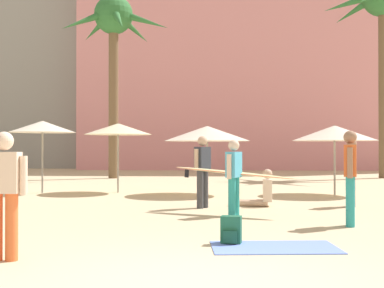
# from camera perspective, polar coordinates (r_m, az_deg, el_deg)

# --- Properties ---
(ground) EXTENTS (120.00, 120.00, 0.00)m
(ground) POSITION_cam_1_polar(r_m,az_deg,el_deg) (5.68, 0.96, -15.06)
(ground) COLOR #C6B28C
(hotel_pink) EXTENTS (25.08, 8.83, 18.37)m
(hotel_pink) POSITION_cam_1_polar(r_m,az_deg,el_deg) (39.61, 7.47, 10.80)
(hotel_pink) COLOR pink
(hotel_pink) RESTS_ON ground
(palm_tree_far_left) EXTENTS (5.01, 5.08, 8.82)m
(palm_tree_far_left) POSITION_cam_1_polar(r_m,az_deg,el_deg) (26.11, -8.49, 12.13)
(palm_tree_far_left) COLOR brown
(palm_tree_far_left) RESTS_ON ground
(palm_tree_left) EXTENTS (5.73, 5.20, 9.90)m
(palm_tree_left) POSITION_cam_1_polar(r_m,az_deg,el_deg) (27.81, 20.04, 13.51)
(palm_tree_left) COLOR brown
(palm_tree_left) RESTS_ON ground
(cafe_umbrella_2) EXTENTS (2.59, 2.59, 2.14)m
(cafe_umbrella_2) POSITION_cam_1_polar(r_m,az_deg,el_deg) (16.71, 15.25, 1.15)
(cafe_umbrella_2) COLOR gray
(cafe_umbrella_2) RESTS_ON ground
(cafe_umbrella_3) EXTENTS (2.20, 2.20, 2.25)m
(cafe_umbrella_3) POSITION_cam_1_polar(r_m,az_deg,el_deg) (17.20, -8.04, 1.62)
(cafe_umbrella_3) COLOR gray
(cafe_umbrella_3) RESTS_ON ground
(cafe_umbrella_4) EXTENTS (2.12, 2.12, 2.32)m
(cafe_umbrella_4) POSITION_cam_1_polar(r_m,az_deg,el_deg) (17.55, -15.95, 1.81)
(cafe_umbrella_4) COLOR gray
(cafe_umbrella_4) RESTS_ON ground
(cafe_umbrella_5) EXTENTS (2.68, 2.68, 2.13)m
(cafe_umbrella_5) POSITION_cam_1_polar(r_m,az_deg,el_deg) (16.24, 1.66, 1.15)
(cafe_umbrella_5) COLOR gray
(cafe_umbrella_5) RESTS_ON ground
(beach_towel) EXTENTS (1.88, 1.17, 0.01)m
(beach_towel) POSITION_cam_1_polar(r_m,az_deg,el_deg) (7.76, 8.96, -11.04)
(beach_towel) COLOR #6684E0
(beach_towel) RESTS_ON ground
(backpack) EXTENTS (0.33, 0.28, 0.42)m
(backpack) POSITION_cam_1_polar(r_m,az_deg,el_deg) (7.95, 4.27, -9.37)
(backpack) COLOR #1E5B41
(backpack) RESTS_ON ground
(person_near_left) EXTENTS (2.76, 1.54, 1.62)m
(person_near_left) POSITION_cam_1_polar(r_m,az_deg,el_deg) (11.29, 4.55, -3.22)
(person_near_left) COLOR teal
(person_near_left) RESTS_ON ground
(person_mid_left) EXTENTS (0.60, 0.25, 1.65)m
(person_mid_left) POSITION_cam_1_polar(r_m,az_deg,el_deg) (7.11, -19.78, -4.73)
(person_mid_left) COLOR orange
(person_mid_left) RESTS_ON ground
(person_far_left) EXTENTS (0.31, 0.61, 1.66)m
(person_far_left) POSITION_cam_1_polar(r_m,az_deg,el_deg) (13.46, 17.00, -2.67)
(person_far_left) COLOR #3D3D42
(person_far_left) RESTS_ON ground
(person_mid_right) EXTENTS (0.31, 0.61, 1.76)m
(person_mid_right) POSITION_cam_1_polar(r_m,az_deg,el_deg) (10.07, 16.83, -3.10)
(person_mid_right) COLOR teal
(person_mid_right) RESTS_ON ground
(person_mid_center) EXTENTS (0.42, 0.55, 1.73)m
(person_mid_center) POSITION_cam_1_polar(r_m,az_deg,el_deg) (12.58, 1.16, -2.67)
(person_mid_center) COLOR #3D3D42
(person_mid_center) RESTS_ON ground
(person_far_right) EXTENTS (1.04, 0.49, 0.92)m
(person_far_right) POSITION_cam_1_polar(r_m,az_deg,el_deg) (13.14, 7.38, -5.37)
(person_far_right) COLOR #D1A889
(person_far_right) RESTS_ON ground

